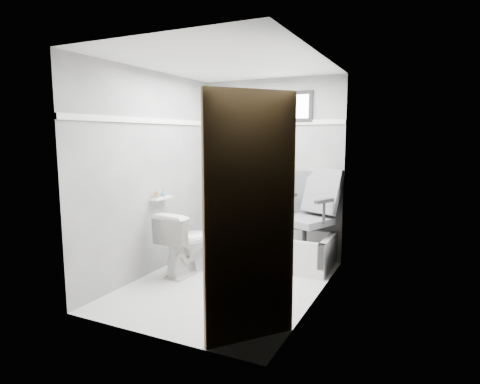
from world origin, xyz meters
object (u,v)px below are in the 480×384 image
Objects in this scene: office_chair at (305,214)px; soap_bottle_a at (157,194)px; soap_bottle_b at (164,193)px; toilet at (186,242)px; bathtub at (273,248)px; door at (266,230)px.

soap_bottle_a is (-1.54, -0.94, 0.28)m from office_chair.
office_chair is 13.21× the size of soap_bottle_b.
office_chair is 9.70× the size of soap_bottle_a.
soap_bottle_b is at bearing 1.67° from toilet.
soap_bottle_b reaches higher than bathtub.
office_chair is 1.83m from soap_bottle_a.
door is (0.38, -2.24, 0.32)m from office_chair.
soap_bottle_b is (0.00, 0.14, -0.01)m from soap_bottle_a.
toilet is (-1.22, -0.81, -0.31)m from office_chair.
door is at bearing 142.11° from toilet.
soap_bottle_a is 0.14m from soap_bottle_b.
toilet is 0.67m from soap_bottle_b.
toilet is at bearing -2.10° from soap_bottle_b.
bathtub is at bearing -153.92° from office_chair.
bathtub is 1.65m from soap_bottle_a.
toilet is 6.59× the size of soap_bottle_a.
soap_bottle_a is 1.36× the size of soap_bottle_b.
soap_bottle_b reaches higher than toilet.
door reaches higher than soap_bottle_b.
office_chair is at bearing 31.34° from soap_bottle_a.
bathtub is 0.62m from office_chair.
door is at bearing -57.94° from office_chair.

